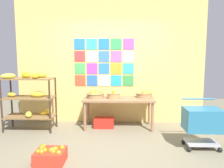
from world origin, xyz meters
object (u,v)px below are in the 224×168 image
object	(u,v)px
display_table	(119,102)
shopping_cart	(202,121)
banana_shelf_unit	(30,95)
fruit_basket_left	(114,95)
fruit_basket_back_right	(144,94)
fruit_basket_centre	(95,95)
produce_crate_under_table	(104,123)
orange_crate_foreground	(50,155)

from	to	relation	value
display_table	shopping_cart	distance (m)	1.78
banana_shelf_unit	fruit_basket_left	xyz separation A→B (m)	(1.77, 0.21, -0.03)
display_table	fruit_basket_back_right	distance (m)	0.60
display_table	fruit_basket_back_right	xyz separation A→B (m)	(0.58, 0.09, 0.16)
display_table	fruit_basket_left	world-z (taller)	fruit_basket_left
fruit_basket_centre	fruit_basket_back_right	distance (m)	1.09
banana_shelf_unit	produce_crate_under_table	bearing A→B (deg)	8.41
banana_shelf_unit	produce_crate_under_table	world-z (taller)	banana_shelf_unit
fruit_basket_left	orange_crate_foreground	world-z (taller)	fruit_basket_left
fruit_basket_centre	shopping_cart	xyz separation A→B (m)	(1.95, -1.08, -0.26)
fruit_basket_back_right	orange_crate_foreground	world-z (taller)	fruit_basket_back_right
display_table	produce_crate_under_table	size ratio (longest dim) A/B	3.53
display_table	orange_crate_foreground	bearing A→B (deg)	-121.10
fruit_basket_left	orange_crate_foreground	size ratio (longest dim) A/B	0.68
display_table	fruit_basket_centre	size ratio (longest dim) A/B	3.91
display_table	fruit_basket_left	xyz separation A→B (m)	(-0.11, -0.01, 0.16)
produce_crate_under_table	shopping_cart	bearing A→B (deg)	-31.22
banana_shelf_unit	fruit_basket_left	size ratio (longest dim) A/B	4.28
fruit_basket_centre	banana_shelf_unit	bearing A→B (deg)	-169.92
fruit_basket_left	shopping_cart	bearing A→B (deg)	-33.96
fruit_basket_centre	orange_crate_foreground	world-z (taller)	fruit_basket_centre
produce_crate_under_table	orange_crate_foreground	world-z (taller)	orange_crate_foreground
fruit_basket_back_right	shopping_cart	xyz separation A→B (m)	(0.86, -1.14, -0.26)
banana_shelf_unit	fruit_basket_left	bearing A→B (deg)	6.63
fruit_basket_back_right	produce_crate_under_table	distance (m)	1.10
banana_shelf_unit	fruit_basket_left	distance (m)	1.78
banana_shelf_unit	shopping_cart	xyz separation A→B (m)	(3.31, -0.83, -0.29)
banana_shelf_unit	fruit_basket_centre	xyz separation A→B (m)	(1.37, 0.24, -0.03)
shopping_cart	banana_shelf_unit	bearing A→B (deg)	169.48
shopping_cart	fruit_basket_back_right	bearing A→B (deg)	130.59
orange_crate_foreground	shopping_cart	bearing A→B (deg)	14.19
fruit_basket_centre	shopping_cart	size ratio (longest dim) A/B	0.47
fruit_basket_centre	shopping_cart	bearing A→B (deg)	-28.97
shopping_cart	orange_crate_foreground	bearing A→B (deg)	-162.19
produce_crate_under_table	orange_crate_foreground	xyz separation A→B (m)	(-0.68, -1.68, 0.01)
display_table	shopping_cart	size ratio (longest dim) A/B	1.85
fruit_basket_back_right	orange_crate_foreground	size ratio (longest dim) A/B	0.85
fruit_basket_left	fruit_basket_centre	size ratio (longest dim) A/B	0.74
display_table	fruit_basket_centre	bearing A→B (deg)	176.78
produce_crate_under_table	shopping_cart	size ratio (longest dim) A/B	0.53
banana_shelf_unit	fruit_basket_back_right	world-z (taller)	banana_shelf_unit
fruit_basket_back_right	banana_shelf_unit	bearing A→B (deg)	-172.88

